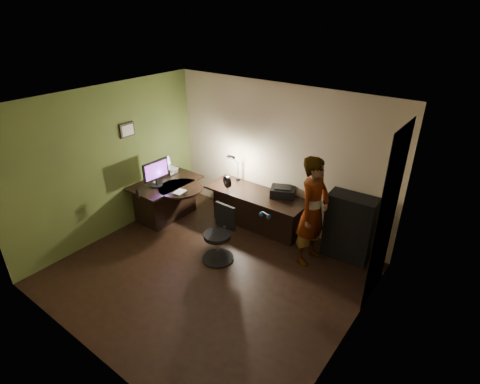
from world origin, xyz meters
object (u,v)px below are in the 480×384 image
Objects in this scene: cabinet at (349,227)px; monitor at (156,177)px; desk_left at (167,200)px; office_chair at (217,235)px; desk_right at (256,210)px; person at (313,211)px.

cabinet is 2.07× the size of monitor.
cabinet is at bearing 15.39° from desk_left.
monitor is 0.58× the size of office_chair.
desk_right is at bearing 24.42° from desk_left.
desk_right is 1.06× the size of person.
person is (2.91, 0.68, -0.05)m from monitor.
desk_left is 0.69× the size of desk_right.
monitor is 2.99m from person.
person is at bearing 9.29° from desk_left.
monitor is (0.01, -0.22, 0.58)m from desk_left.
monitor is at bearing -150.37° from desk_right.
desk_right is 1.71× the size of cabinet.
person is (2.92, 0.46, 0.53)m from desk_left.
desk_left is 3.01m from person.
desk_left is at bearing 96.98° from monitor.
monitor is at bearing -86.67° from desk_left.
monitor reaches higher than desk_right.
cabinet is at bearing -42.23° from person.
monitor is (-3.37, -1.14, 0.40)m from cabinet.
person is at bearing 38.39° from office_chair.
desk_left reaches higher than desk_right.
cabinet reaches higher than desk_left.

